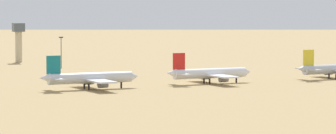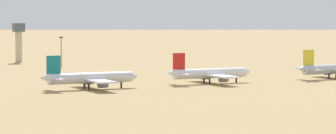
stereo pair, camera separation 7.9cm
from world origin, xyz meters
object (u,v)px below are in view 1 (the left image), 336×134
Objects in this scene: parked_jet_yellow_5 at (335,69)px; light_pole_east at (61,50)px; parked_jet_red_4 at (209,73)px; control_tower at (19,39)px; parked_jet_teal_3 at (89,78)px.

light_pole_east is at bearing 125.11° from parked_jet_yellow_5.
control_tower reaches higher than parked_jet_red_4.
light_pole_east is at bearing -81.44° from control_tower.
light_pole_east is at bearing 76.78° from parked_jet_teal_3.
control_tower is at bearing 98.56° from light_pole_east.
parked_jet_yellow_5 is 1.80× the size of control_tower.
control_tower reaches higher than light_pole_east.
control_tower is (10.88, 146.97, 7.50)m from parked_jet_teal_3.
control_tower is 49.00m from light_pole_east.
parked_jet_red_4 is at bearing -74.24° from light_pole_east.
light_pole_east is (-77.85, 92.32, 4.33)m from parked_jet_yellow_5.
light_pole_east reaches higher than parked_jet_teal_3.
control_tower is at bearing 82.98° from parked_jet_teal_3.
parked_jet_yellow_5 is 2.47× the size of light_pole_east.
light_pole_east is at bearing 102.22° from parked_jet_red_4.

